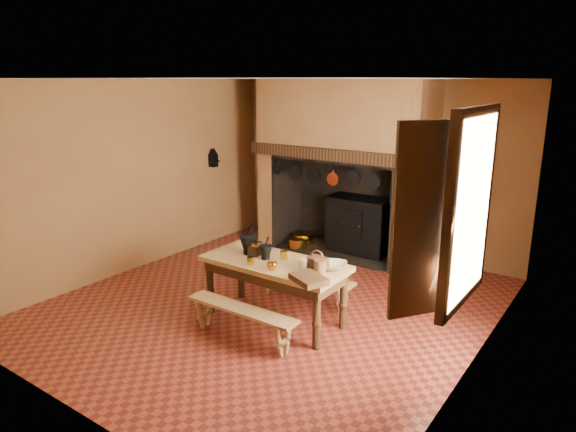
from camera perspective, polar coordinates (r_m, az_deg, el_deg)
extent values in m
plane|color=brown|center=(6.69, -1.69, -9.73)|extent=(5.50, 5.50, 0.00)
plane|color=silver|center=(6.08, -1.90, 15.01)|extent=(5.50, 5.50, 0.00)
cube|color=olive|center=(8.55, 9.38, 5.38)|extent=(5.00, 0.02, 2.80)
cube|color=olive|center=(7.96, -16.38, 4.27)|extent=(0.02, 5.50, 2.80)
cube|color=olive|center=(5.18, 20.93, -1.64)|extent=(0.02, 5.50, 2.80)
cube|color=olive|center=(4.44, -23.65, -4.62)|extent=(5.00, 0.02, 2.80)
cube|color=olive|center=(8.96, -0.89, 6.00)|extent=(0.30, 0.90, 2.80)
cube|color=olive|center=(7.78, 14.22, 4.17)|extent=(0.30, 0.90, 2.80)
cube|color=olive|center=(8.20, 6.30, 10.71)|extent=(2.20, 0.90, 1.20)
cube|color=#311D0D|center=(7.91, 4.77, 6.88)|extent=(2.95, 0.22, 0.18)
cube|color=black|center=(8.78, 7.37, 1.70)|extent=(2.20, 0.06, 1.60)
cube|color=black|center=(8.64, 5.88, -3.93)|extent=(2.20, 0.90, 0.02)
cube|color=black|center=(8.52, 7.92, -1.16)|extent=(1.00, 0.50, 0.90)
cube|color=black|center=(8.39, 7.97, 1.90)|extent=(1.04, 0.54, 0.04)
cube|color=black|center=(8.27, 7.12, -0.90)|extent=(0.35, 0.02, 0.45)
cylinder|color=black|center=(8.11, 11.58, 3.67)|extent=(0.10, 0.10, 0.70)
cylinder|color=gold|center=(8.32, 6.14, -0.77)|extent=(0.03, 0.03, 0.03)
cylinder|color=gold|center=(8.19, 7.98, -1.10)|extent=(0.03, 0.03, 0.03)
cylinder|color=gold|center=(8.98, 1.72, -2.51)|extent=(0.40, 0.40, 0.20)
cylinder|color=gold|center=(8.76, 1.09, -3.03)|extent=(0.34, 0.34, 0.18)
cube|color=black|center=(9.17, 1.03, -2.26)|extent=(0.18, 0.18, 0.16)
cone|color=olive|center=(7.23, 14.44, 3.21)|extent=(0.20, 0.20, 0.35)
cube|color=white|center=(4.74, 19.80, 0.72)|extent=(0.02, 1.00, 1.60)
cube|color=#332010|center=(4.62, 20.36, 10.92)|extent=(0.08, 1.16, 0.08)
cube|color=#332010|center=(5.00, 18.61, -8.59)|extent=(0.08, 1.16, 0.08)
cube|color=#332010|center=(4.18, 14.21, -0.68)|extent=(0.29, 0.39, 1.60)
cube|color=#332010|center=(5.44, 19.43, 2.50)|extent=(0.29, 0.39, 1.60)
cube|color=black|center=(8.93, -8.30, 6.14)|extent=(0.12, 0.12, 0.22)
cone|color=black|center=(8.91, -8.34, 7.10)|extent=(0.16, 0.16, 0.10)
cylinder|color=black|center=(8.87, -7.88, 6.10)|extent=(0.12, 0.02, 0.02)
cube|color=#AE854F|center=(5.99, -1.53, -5.29)|extent=(1.73, 0.77, 0.06)
cube|color=#332010|center=(6.03, -1.53, -6.14)|extent=(1.61, 0.65, 0.13)
cylinder|color=#332010|center=(6.39, -8.66, -7.74)|extent=(0.09, 0.09, 0.69)
cylinder|color=#332010|center=(5.52, 3.20, -11.36)|extent=(0.09, 0.09, 0.69)
cylinder|color=#332010|center=(6.79, -5.29, -6.26)|extent=(0.09, 0.09, 0.69)
cylinder|color=#332010|center=(5.98, 6.17, -9.31)|extent=(0.09, 0.09, 0.69)
cube|color=#AE854F|center=(5.69, -5.20, -10.28)|extent=(1.39, 0.24, 0.03)
cube|color=#AE854F|center=(6.60, 1.78, -6.55)|extent=(1.39, 0.24, 0.03)
cylinder|color=black|center=(6.23, -4.36, -4.04)|extent=(0.14, 0.14, 0.04)
cone|color=black|center=(6.20, -4.38, -3.02)|extent=(0.23, 0.23, 0.19)
cylinder|color=black|center=(6.13, -4.21, -1.61)|extent=(0.09, 0.05, 0.19)
cylinder|color=black|center=(6.05, -2.51, -4.67)|extent=(0.10, 0.10, 0.03)
cone|color=black|center=(6.02, -2.52, -3.92)|extent=(0.17, 0.17, 0.14)
cylinder|color=black|center=(5.97, -2.38, -2.89)|extent=(0.07, 0.02, 0.14)
cube|color=#332010|center=(6.16, -3.72, -3.83)|extent=(0.13, 0.13, 0.13)
cylinder|color=gold|center=(6.14, -3.73, -3.14)|extent=(0.09, 0.09, 0.03)
cylinder|color=black|center=(6.10, -3.35, -2.91)|extent=(0.11, 0.02, 0.03)
cylinder|color=gold|center=(5.87, -4.19, -5.00)|extent=(0.11, 0.11, 0.09)
cylinder|color=gold|center=(6.03, -0.49, -4.36)|extent=(0.09, 0.09, 0.10)
imported|color=beige|center=(5.76, 5.10, -5.52)|extent=(0.38, 0.38, 0.07)
cylinder|color=#52381E|center=(5.59, 3.58, -5.66)|extent=(0.16, 0.16, 0.16)
cylinder|color=beige|center=(5.68, 1.71, -5.38)|extent=(0.10, 0.10, 0.14)
cube|color=#492816|center=(5.76, 3.26, -5.19)|extent=(0.23, 0.17, 0.12)
torus|color=#492816|center=(5.74, 3.27, -4.61)|extent=(0.18, 0.03, 0.18)
cube|color=#332010|center=(5.38, 2.33, -7.01)|extent=(0.46, 0.41, 0.07)
imported|color=gold|center=(5.69, -1.79, -5.61)|extent=(0.12, 0.12, 0.09)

